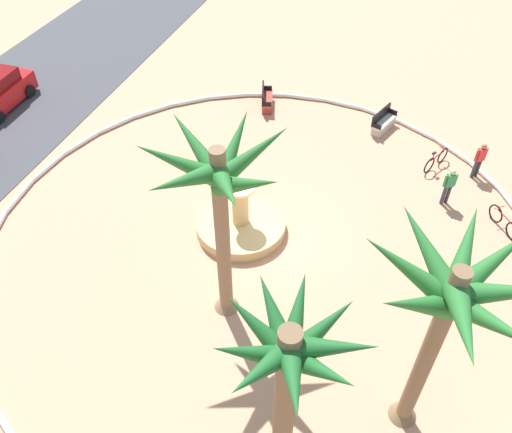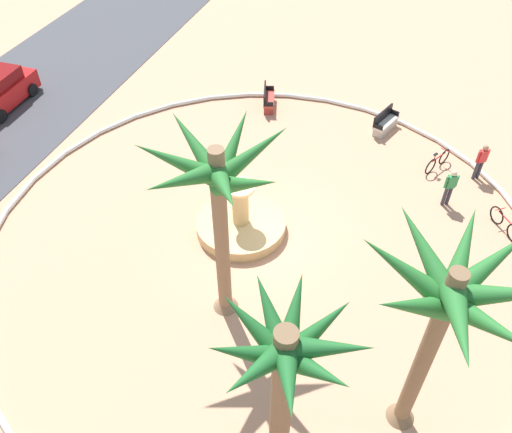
# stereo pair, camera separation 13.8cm
# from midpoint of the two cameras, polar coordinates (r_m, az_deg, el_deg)

# --- Properties ---
(ground_plane) EXTENTS (80.00, 80.00, 0.00)m
(ground_plane) POSITION_cam_midpoint_polar(r_m,az_deg,el_deg) (19.26, 0.92, -2.44)
(ground_plane) COLOR tan
(plaza_curb) EXTENTS (20.17, 20.17, 0.20)m
(plaza_curb) POSITION_cam_midpoint_polar(r_m,az_deg,el_deg) (19.19, 0.92, -2.24)
(plaza_curb) COLOR silver
(plaza_curb) RESTS_ON ground
(fountain) EXTENTS (3.33, 3.33, 2.14)m
(fountain) POSITION_cam_midpoint_polar(r_m,az_deg,el_deg) (19.38, -1.45, -0.78)
(fountain) COLOR tan
(fountain) RESTS_ON ground
(palm_tree_near_fountain) EXTENTS (4.18, 4.16, 6.58)m
(palm_tree_near_fountain) POSITION_cam_midpoint_polar(r_m,az_deg,el_deg) (13.58, -3.93, 3.06)
(palm_tree_near_fountain) COLOR #8E6B4C
(palm_tree_near_fountain) RESTS_ON ground
(palm_tree_by_curb) EXTENTS (3.45, 3.46, 5.67)m
(palm_tree_by_curb) POSITION_cam_midpoint_polar(r_m,az_deg,el_deg) (11.25, 3.45, -15.91)
(palm_tree_by_curb) COLOR brown
(palm_tree_by_curb) RESTS_ON ground
(palm_tree_mid_plaza) EXTENTS (4.36, 4.30, 6.40)m
(palm_tree_mid_plaza) POSITION_cam_midpoint_polar(r_m,az_deg,el_deg) (11.75, 20.51, -8.93)
(palm_tree_mid_plaza) COLOR brown
(palm_tree_mid_plaza) RESTS_ON ground
(bench_east) EXTENTS (1.68, 0.94, 1.00)m
(bench_east) POSITION_cam_midpoint_polar(r_m,az_deg,el_deg) (26.10, 1.51, 12.51)
(bench_east) COLOR #B73D33
(bench_east) RESTS_ON ground
(bench_north) EXTENTS (1.67, 1.02, 1.00)m
(bench_north) POSITION_cam_midpoint_polar(r_m,az_deg,el_deg) (25.11, 14.03, 9.74)
(bench_north) COLOR beige
(bench_north) RESTS_ON ground
(bicycle_red_frame) EXTENTS (1.41, 1.08, 0.94)m
(bicycle_red_frame) POSITION_cam_midpoint_polar(r_m,az_deg,el_deg) (21.38, 25.70, -0.73)
(bicycle_red_frame) COLOR black
(bicycle_red_frame) RESTS_ON ground
(bicycle_by_lamppost) EXTENTS (1.54, 0.88, 0.94)m
(bicycle_by_lamppost) POSITION_cam_midpoint_polar(r_m,az_deg,el_deg) (23.39, 19.32, 5.71)
(bicycle_by_lamppost) COLOR black
(bicycle_by_lamppost) RESTS_ON ground
(person_cyclist_helmet) EXTENTS (0.34, 0.47, 1.68)m
(person_cyclist_helmet) POSITION_cam_midpoint_polar(r_m,az_deg,el_deg) (21.34, 20.56, 3.12)
(person_cyclist_helmet) COLOR #33333D
(person_cyclist_helmet) RESTS_ON ground
(person_cyclist_photo) EXTENTS (0.36, 0.44, 1.66)m
(person_cyclist_photo) POSITION_cam_midpoint_polar(r_m,az_deg,el_deg) (23.14, 23.49, 5.64)
(person_cyclist_photo) COLOR #33333D
(person_cyclist_photo) RESTS_ON ground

